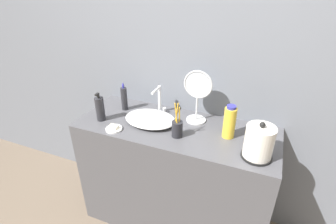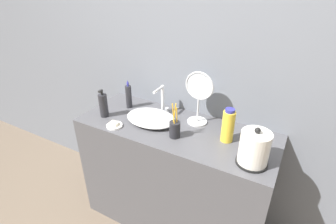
{
  "view_description": "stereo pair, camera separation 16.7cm",
  "coord_description": "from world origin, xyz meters",
  "px_view_note": "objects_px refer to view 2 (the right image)",
  "views": [
    {
      "loc": [
        0.5,
        -1.1,
        1.76
      ],
      "look_at": [
        -0.05,
        0.25,
        0.96
      ],
      "focal_mm": 28.0,
      "sensor_mm": 36.0,
      "label": 1
    },
    {
      "loc": [
        0.65,
        -1.03,
        1.76
      ],
      "look_at": [
        -0.05,
        0.25,
        0.96
      ],
      "focal_mm": 28.0,
      "sensor_mm": 36.0,
      "label": 2
    }
  ],
  "objects_px": {
    "toothbrush_cup": "(175,129)",
    "shampoo_bottle": "(129,96)",
    "electric_kettle": "(254,149)",
    "lotion_bottle": "(103,105)",
    "vanity_mirror": "(199,96)",
    "mouthwash_bottle": "(228,126)",
    "faucet": "(162,99)"
  },
  "relations": [
    {
      "from": "electric_kettle",
      "to": "mouthwash_bottle",
      "type": "xyz_separation_m",
      "value": [
        -0.18,
        0.14,
        0.01
      ]
    },
    {
      "from": "shampoo_bottle",
      "to": "faucet",
      "type": "bearing_deg",
      "value": 9.5
    },
    {
      "from": "lotion_bottle",
      "to": "shampoo_bottle",
      "type": "relative_size",
      "value": 0.94
    },
    {
      "from": "toothbrush_cup",
      "to": "shampoo_bottle",
      "type": "bearing_deg",
      "value": 158.9
    },
    {
      "from": "electric_kettle",
      "to": "faucet",
      "type": "bearing_deg",
      "value": 159.9
    },
    {
      "from": "shampoo_bottle",
      "to": "mouthwash_bottle",
      "type": "height_order",
      "value": "shampoo_bottle"
    },
    {
      "from": "faucet",
      "to": "vanity_mirror",
      "type": "relative_size",
      "value": 0.57
    },
    {
      "from": "toothbrush_cup",
      "to": "mouthwash_bottle",
      "type": "height_order",
      "value": "toothbrush_cup"
    },
    {
      "from": "lotion_bottle",
      "to": "vanity_mirror",
      "type": "distance_m",
      "value": 0.65
    },
    {
      "from": "lotion_bottle",
      "to": "faucet",
      "type": "bearing_deg",
      "value": 35.53
    },
    {
      "from": "faucet",
      "to": "vanity_mirror",
      "type": "bearing_deg",
      "value": -0.44
    },
    {
      "from": "shampoo_bottle",
      "to": "vanity_mirror",
      "type": "bearing_deg",
      "value": 4.45
    },
    {
      "from": "toothbrush_cup",
      "to": "vanity_mirror",
      "type": "distance_m",
      "value": 0.27
    },
    {
      "from": "lotion_bottle",
      "to": "vanity_mirror",
      "type": "relative_size",
      "value": 0.56
    },
    {
      "from": "shampoo_bottle",
      "to": "mouthwash_bottle",
      "type": "xyz_separation_m",
      "value": [
        0.76,
        -0.07,
        0.01
      ]
    },
    {
      "from": "electric_kettle",
      "to": "toothbrush_cup",
      "type": "distance_m",
      "value": 0.47
    },
    {
      "from": "faucet",
      "to": "vanity_mirror",
      "type": "xyz_separation_m",
      "value": [
        0.27,
        -0.0,
        0.08
      ]
    },
    {
      "from": "electric_kettle",
      "to": "vanity_mirror",
      "type": "bearing_deg",
      "value": 149.2
    },
    {
      "from": "faucet",
      "to": "shampoo_bottle",
      "type": "xyz_separation_m",
      "value": [
        -0.26,
        -0.04,
        -0.02
      ]
    },
    {
      "from": "lotion_bottle",
      "to": "vanity_mirror",
      "type": "bearing_deg",
      "value": 21.28
    },
    {
      "from": "toothbrush_cup",
      "to": "lotion_bottle",
      "type": "height_order",
      "value": "toothbrush_cup"
    },
    {
      "from": "faucet",
      "to": "electric_kettle",
      "type": "relative_size",
      "value": 0.92
    },
    {
      "from": "toothbrush_cup",
      "to": "lotion_bottle",
      "type": "xyz_separation_m",
      "value": [
        -0.55,
        -0.01,
        0.03
      ]
    },
    {
      "from": "electric_kettle",
      "to": "mouthwash_bottle",
      "type": "bearing_deg",
      "value": 142.47
    },
    {
      "from": "electric_kettle",
      "to": "lotion_bottle",
      "type": "height_order",
      "value": "electric_kettle"
    },
    {
      "from": "lotion_bottle",
      "to": "mouthwash_bottle",
      "type": "height_order",
      "value": "mouthwash_bottle"
    },
    {
      "from": "faucet",
      "to": "mouthwash_bottle",
      "type": "bearing_deg",
      "value": -12.45
    },
    {
      "from": "faucet",
      "to": "toothbrush_cup",
      "type": "relative_size",
      "value": 0.89
    },
    {
      "from": "faucet",
      "to": "electric_kettle",
      "type": "distance_m",
      "value": 0.73
    },
    {
      "from": "toothbrush_cup",
      "to": "mouthwash_bottle",
      "type": "bearing_deg",
      "value": 21.56
    },
    {
      "from": "shampoo_bottle",
      "to": "lotion_bottle",
      "type": "bearing_deg",
      "value": -110.44
    },
    {
      "from": "mouthwash_bottle",
      "to": "vanity_mirror",
      "type": "distance_m",
      "value": 0.28
    }
  ]
}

